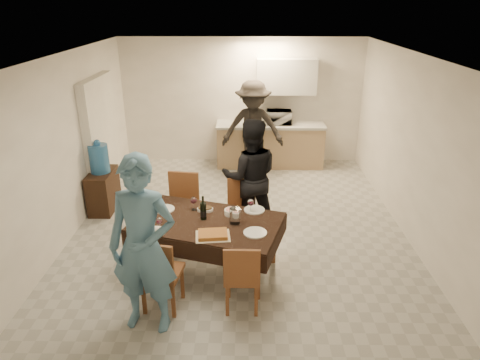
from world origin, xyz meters
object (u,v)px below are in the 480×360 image
(water_pitcher, at_px, (235,216))
(microwave, at_px, (279,117))
(console, at_px, (103,191))
(water_jug, at_px, (99,159))
(dining_table, at_px, (207,223))
(person_near, at_px, (143,247))
(savoury_tart, at_px, (213,234))
(person_far, at_px, (250,177))
(wine_bottle, at_px, (203,208))
(person_kitchen, at_px, (253,128))

(water_pitcher, height_order, microwave, microwave)
(console, bearing_deg, water_jug, 0.00)
(water_jug, bearing_deg, water_pitcher, -38.07)
(dining_table, bearing_deg, person_near, -100.93)
(savoury_tart, bearing_deg, water_jug, 133.69)
(person_far, bearing_deg, water_pitcher, 76.31)
(water_pitcher, height_order, person_near, person_near)
(person_near, bearing_deg, water_pitcher, 55.70)
(console, distance_m, water_pitcher, 2.89)
(wine_bottle, height_order, savoury_tart, wine_bottle)
(water_jug, bearing_deg, wine_bottle, -41.95)
(console, height_order, water_jug, water_jug)
(savoury_tart, distance_m, microwave, 4.36)
(console, relative_size, water_jug, 1.57)
(water_pitcher, relative_size, person_far, 0.12)
(console, bearing_deg, person_kitchen, 33.88)
(water_jug, bearing_deg, microwave, 35.00)
(savoury_tart, height_order, person_near, person_near)
(console, bearing_deg, water_pitcher, -38.07)
(savoury_tart, xyz_separation_m, person_far, (0.45, 1.43, 0.14))
(water_pitcher, distance_m, person_far, 1.12)
(savoury_tart, relative_size, person_kitchen, 0.21)
(microwave, bearing_deg, console, 35.00)
(person_kitchen, bearing_deg, person_near, -104.66)
(savoury_tart, height_order, person_far, person_far)
(dining_table, distance_m, wine_bottle, 0.20)
(person_near, xyz_separation_m, person_kitchen, (1.16, 4.44, -0.04))
(wine_bottle, bearing_deg, person_kitchen, 78.79)
(console, xyz_separation_m, water_jug, (0.00, 0.00, 0.57))
(water_jug, distance_m, wine_bottle, 2.48)
(savoury_tart, bearing_deg, microwave, 76.00)
(wine_bottle, bearing_deg, savoury_tart, -70.77)
(dining_table, relative_size, console, 2.80)
(water_pitcher, xyz_separation_m, person_near, (-0.90, -1.00, 0.17))
(console, xyz_separation_m, savoury_tart, (1.99, -2.09, 0.40))
(water_jug, bearing_deg, dining_table, -42.03)
(savoury_tart, xyz_separation_m, microwave, (1.05, 4.22, 0.32))
(dining_table, bearing_deg, person_far, 79.07)
(water_jug, relative_size, microwave, 0.92)
(water_pitcher, xyz_separation_m, person_kitchen, (0.26, 3.44, 0.13))
(water_jug, xyz_separation_m, savoury_tart, (1.99, -2.09, -0.17))
(wine_bottle, bearing_deg, water_pitcher, -14.04)
(person_far, xyz_separation_m, person_kitchen, (0.06, 2.34, 0.06))
(wine_bottle, height_order, person_near, person_near)
(console, height_order, person_kitchen, person_kitchen)
(water_pitcher, height_order, person_far, person_far)
(savoury_tart, relative_size, person_near, 0.21)
(wine_bottle, xyz_separation_m, savoury_tart, (0.15, -0.43, -0.13))
(person_kitchen, bearing_deg, person_far, -91.52)
(savoury_tart, bearing_deg, dining_table, 104.74)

